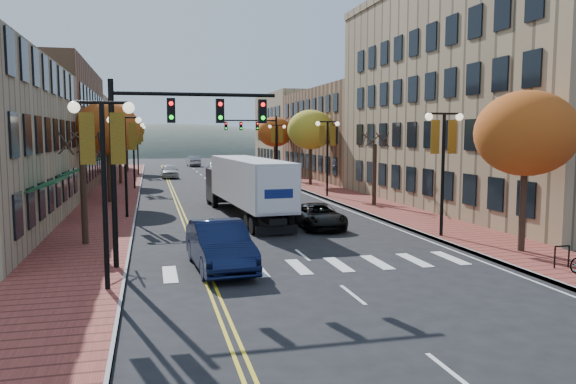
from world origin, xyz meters
TOP-DOWN VIEW (x-y plane):
  - ground at (0.00, 0.00)m, footprint 200.00×200.00m
  - sidewalk_left at (-9.00, 32.50)m, footprint 4.00×85.00m
  - sidewalk_right at (9.00, 32.50)m, footprint 4.00×85.00m
  - building_left_mid at (-17.00, 36.00)m, footprint 12.00×24.00m
  - building_left_far at (-17.00, 61.00)m, footprint 12.00×26.00m
  - building_right_near at (18.50, 16.00)m, footprint 15.00×28.00m
  - building_right_mid at (18.50, 42.00)m, footprint 15.00×24.00m
  - building_right_far at (18.50, 64.00)m, footprint 15.00×20.00m
  - tree_left_a at (-9.00, 8.00)m, footprint 0.28×0.28m
  - tree_left_b at (-9.00, 24.00)m, footprint 4.48×4.48m
  - tree_left_c at (-9.00, 40.00)m, footprint 4.16×4.16m
  - tree_left_d at (-9.00, 58.00)m, footprint 4.61×4.61m
  - tree_right_a at (9.00, 2.00)m, footprint 4.16×4.16m
  - tree_right_b at (9.00, 18.00)m, footprint 0.28×0.28m
  - tree_right_c at (9.00, 34.00)m, footprint 4.48×4.48m
  - tree_right_d at (9.00, 50.00)m, footprint 4.35×4.35m
  - lamp_left_a at (-7.50, 0.00)m, footprint 1.96×0.36m
  - lamp_left_b at (-7.50, 16.00)m, footprint 1.96×0.36m
  - lamp_left_c at (-7.50, 34.00)m, footprint 1.96×0.36m
  - lamp_left_d at (-7.50, 52.00)m, footprint 1.96×0.36m
  - lamp_right_a at (7.50, 6.00)m, footprint 1.96×0.36m
  - lamp_right_b at (7.50, 24.00)m, footprint 1.96×0.36m
  - lamp_right_c at (7.50, 42.00)m, footprint 1.96×0.36m
  - traffic_mast_near at (-5.48, 3.00)m, footprint 6.10×0.35m
  - traffic_mast_far at (5.48, 42.00)m, footprint 6.10×0.34m
  - semi_truck at (-0.58, 15.10)m, footprint 3.29×14.54m
  - navy_sedan at (-3.64, 2.44)m, footprint 2.25×5.52m
  - black_suv at (2.62, 10.36)m, footprint 2.21×4.74m
  - car_far_white at (-3.97, 47.64)m, footprint 1.98×4.68m
  - car_far_silver at (2.31, 56.57)m, footprint 2.17×4.69m
  - car_far_oncoming at (0.50, 70.81)m, footprint 2.04×5.03m

SIDE VIEW (x-z plane):
  - ground at x=0.00m, z-range 0.00..0.00m
  - sidewalk_left at x=-9.00m, z-range 0.00..0.15m
  - sidewalk_right at x=9.00m, z-range 0.00..0.15m
  - black_suv at x=2.62m, z-range 0.00..1.31m
  - car_far_silver at x=2.31m, z-range 0.00..1.33m
  - car_far_white at x=-3.97m, z-range 0.00..1.58m
  - car_far_oncoming at x=0.50m, z-range 0.00..1.62m
  - navy_sedan at x=-3.64m, z-range 0.00..1.78m
  - semi_truck at x=-0.58m, z-range 0.30..3.91m
  - tree_left_a at x=-9.00m, z-range 0.15..4.35m
  - tree_right_b at x=9.00m, z-range 0.15..4.35m
  - lamp_left_a at x=-7.50m, z-range 1.27..7.32m
  - lamp_left_b at x=-7.50m, z-range 1.27..7.32m
  - lamp_left_c at x=-7.50m, z-range 1.27..7.32m
  - lamp_left_d at x=-7.50m, z-range 1.27..7.32m
  - lamp_right_a at x=7.50m, z-range 1.27..7.32m
  - lamp_right_b at x=7.50m, z-range 1.27..7.32m
  - lamp_right_c at x=7.50m, z-range 1.27..7.32m
  - building_left_far at x=-17.00m, z-range 0.00..9.50m
  - traffic_mast_near at x=-5.48m, z-range 1.42..8.42m
  - traffic_mast_far at x=5.48m, z-range 1.42..8.42m
  - building_right_mid at x=18.50m, z-range 0.00..10.00m
  - tree_left_c at x=-9.00m, z-range 1.71..8.40m
  - tree_right_a at x=9.00m, z-range 1.71..8.40m
  - tree_right_d at x=9.00m, z-range 1.79..8.79m
  - tree_left_b at x=-9.00m, z-range 1.84..9.05m
  - tree_right_c at x=9.00m, z-range 1.84..9.05m
  - building_left_mid at x=-17.00m, z-range 0.00..11.00m
  - building_right_far at x=18.50m, z-range 0.00..11.00m
  - tree_left_d at x=-9.00m, z-range 1.89..9.31m
  - building_right_near at x=18.50m, z-range 0.00..15.00m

